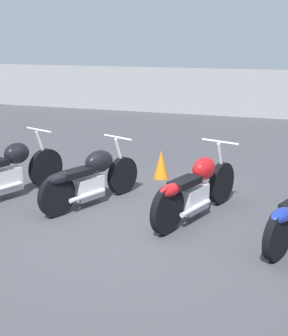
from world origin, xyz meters
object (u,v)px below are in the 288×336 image
Objects in this scene: traffic_cone_far at (161,164)px; motorcycle_slot_3 at (196,189)px; motorcycle_slot_2 at (91,177)px; motorcycle_slot_1 at (6,171)px.

motorcycle_slot_3 is at bearing -58.84° from traffic_cone_far.
traffic_cone_far is at bearing 92.60° from motorcycle_slot_2.
motorcycle_slot_1 is at bearing -158.94° from motorcycle_slot_3.
traffic_cone_far is (-1.06, 1.76, -0.18)m from motorcycle_slot_3.
motorcycle_slot_2 is at bearing -162.73° from motorcycle_slot_3.
motorcycle_slot_1 is at bearing -150.54° from motorcycle_slot_2.
motorcycle_slot_1 reaches higher than traffic_cone_far.
motorcycle_slot_1 is 1.42m from motorcycle_slot_2.
motorcycle_slot_1 reaches higher than motorcycle_slot_2.
motorcycle_slot_2 is at bearing -109.46° from traffic_cone_far.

